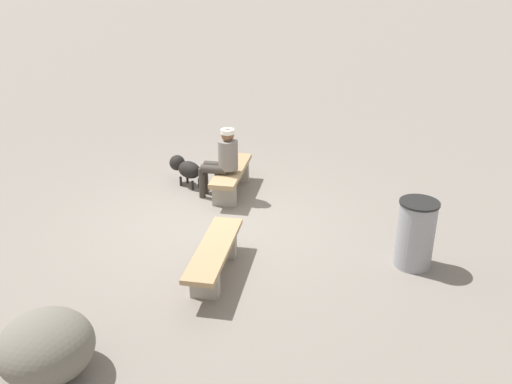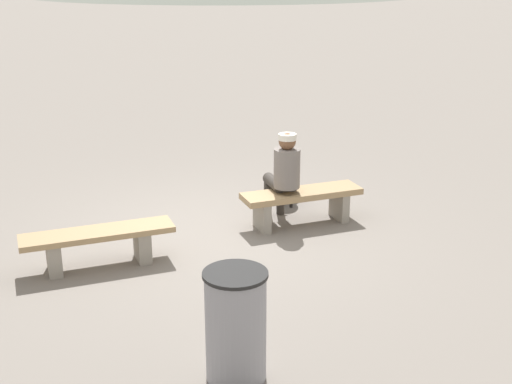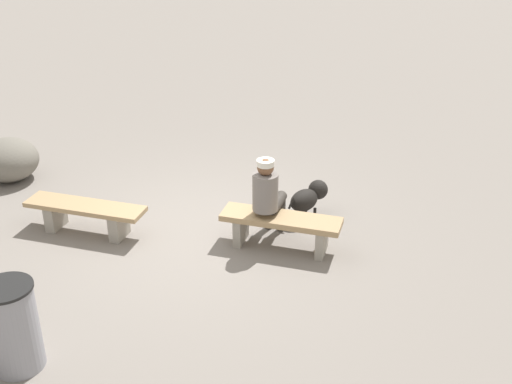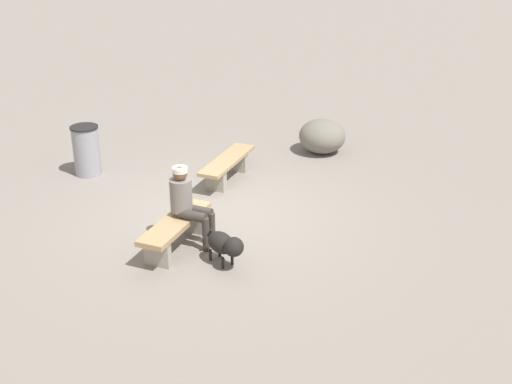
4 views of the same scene
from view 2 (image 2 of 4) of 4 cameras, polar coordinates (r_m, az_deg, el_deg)
name	(u,v)px [view 2 (image 2 of 4)]	position (r m, az deg, el deg)	size (l,w,h in m)	color
ground	(214,236)	(8.67, -3.61, -3.75)	(210.00, 210.00, 0.06)	gray
bench_left	(98,242)	(7.85, -13.17, -4.09)	(1.75, 0.64, 0.44)	gray
bench_right	(302,200)	(8.87, 3.87, -0.67)	(1.64, 0.65, 0.47)	gray
seated_person	(284,171)	(8.75, 2.38, 1.80)	(0.41, 0.69, 1.26)	slate
dog	(287,179)	(9.72, 2.63, 1.14)	(0.59, 0.68, 0.53)	black
trash_bin	(236,326)	(5.61, -1.72, -11.22)	(0.53, 0.53, 0.96)	gray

